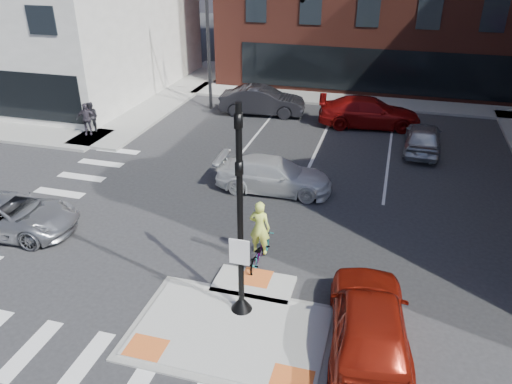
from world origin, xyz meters
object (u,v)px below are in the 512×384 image
(white_pickup, at_px, (274,175))
(bg_car_red, at_px, (369,112))
(pedestrian_a, at_px, (92,117))
(bg_car_silver, at_px, (423,137))
(cyclist, at_px, (260,244))
(pedestrian_b, at_px, (86,119))
(bg_car_dark, at_px, (262,101))
(silver_suv, at_px, (8,214))
(red_sedan, at_px, (369,322))

(white_pickup, height_order, bg_car_red, bg_car_red)
(pedestrian_a, bearing_deg, bg_car_red, 27.10)
(bg_car_silver, relative_size, cyclist, 1.86)
(cyclist, xyz_separation_m, pedestrian_a, (-11.86, 9.20, 0.18))
(bg_car_red, xyz_separation_m, cyclist, (-2.30, -14.50, -0.04))
(pedestrian_b, bearing_deg, bg_car_dark, 12.98)
(silver_suv, bearing_deg, bg_car_dark, -24.15)
(white_pickup, xyz_separation_m, bg_car_red, (3.16, 9.21, 0.11))
(silver_suv, distance_m, white_pickup, 10.09)
(red_sedan, relative_size, white_pickup, 1.02)
(bg_car_red, bearing_deg, bg_car_silver, -143.80)
(bg_car_dark, bearing_deg, pedestrian_b, 122.58)
(bg_car_dark, bearing_deg, cyclist, -170.99)
(white_pickup, relative_size, bg_car_red, 0.86)
(bg_car_red, bearing_deg, white_pickup, 153.83)
(bg_car_dark, height_order, bg_car_silver, bg_car_dark)
(cyclist, distance_m, pedestrian_b, 14.72)
(bg_car_silver, bearing_deg, red_sedan, 85.90)
(white_pickup, bearing_deg, bg_car_silver, -46.38)
(pedestrian_a, bearing_deg, cyclist, -31.23)
(red_sedan, height_order, pedestrian_b, pedestrian_b)
(bg_car_dark, height_order, pedestrian_a, pedestrian_a)
(silver_suv, xyz_separation_m, cyclist, (9.13, 0.49, 0.08))
(red_sedan, height_order, bg_car_red, red_sedan)
(red_sedan, xyz_separation_m, pedestrian_a, (-15.50, 12.00, 0.12))
(red_sedan, relative_size, pedestrian_a, 3.06)
(red_sedan, xyz_separation_m, bg_car_red, (-1.34, 17.30, -0.02))
(pedestrian_a, xyz_separation_m, pedestrian_b, (0.00, -0.48, 0.05))
(silver_suv, bearing_deg, bg_car_silver, -55.75)
(bg_car_red, bearing_deg, silver_suv, 135.44)
(bg_car_red, height_order, pedestrian_b, pedestrian_b)
(cyclist, bearing_deg, bg_car_silver, -111.52)
(bg_car_dark, distance_m, pedestrian_a, 9.75)
(cyclist, bearing_deg, pedestrian_b, -33.74)
(pedestrian_b, bearing_deg, white_pickup, -42.83)
(silver_suv, xyz_separation_m, bg_car_silver, (14.27, 11.99, 0.03))
(bg_car_silver, height_order, cyclist, cyclist)
(bg_car_red, relative_size, pedestrian_b, 3.29)
(bg_car_dark, bearing_deg, red_sedan, -162.67)
(bg_car_dark, xyz_separation_m, bg_car_silver, (9.14, -3.47, -0.10))
(white_pickup, distance_m, bg_car_dark, 10.18)
(bg_car_dark, xyz_separation_m, pedestrian_a, (-7.86, -5.77, 0.13))
(silver_suv, bearing_deg, red_sedan, -106.03)
(white_pickup, distance_m, bg_car_red, 9.74)
(bg_car_silver, distance_m, pedestrian_b, 17.23)
(white_pickup, xyz_separation_m, cyclist, (0.86, -5.29, 0.07))
(bg_car_silver, bearing_deg, bg_car_red, -44.66)
(bg_car_dark, xyz_separation_m, bg_car_red, (6.29, -0.47, -0.01))
(red_sedan, relative_size, bg_car_dark, 0.98)
(bg_car_dark, relative_size, pedestrian_b, 2.95)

